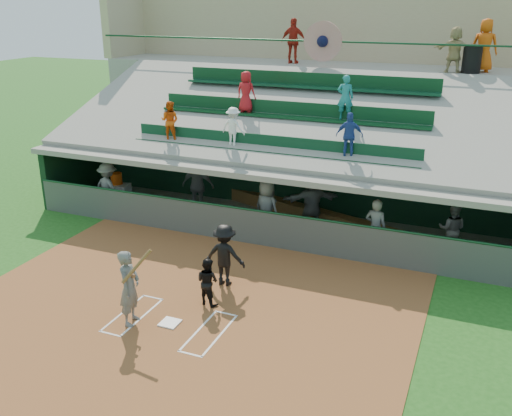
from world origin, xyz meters
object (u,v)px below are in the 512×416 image
at_px(white_table, 118,194).
at_px(water_cooler, 116,179).
at_px(trash_bin, 472,59).
at_px(batter_at_plate, 130,287).
at_px(catcher, 208,281).
at_px(home_plate, 170,323).

xyz_separation_m(white_table, water_cooler, (-0.07, 0.05, 0.56)).
distance_m(water_cooler, trash_bin, 13.57).
bearing_deg(white_table, water_cooler, 132.33).
bearing_deg(batter_at_plate, catcher, 49.84).
bearing_deg(white_table, home_plate, -58.93).
relative_size(white_table, trash_bin, 0.81).
relative_size(white_table, water_cooler, 1.96).
xyz_separation_m(home_plate, trash_bin, (5.41, 12.52, 5.06)).
bearing_deg(trash_bin, batter_at_plate, -115.99).
relative_size(batter_at_plate, trash_bin, 1.98).
relative_size(catcher, water_cooler, 2.97).
distance_m(batter_at_plate, white_table, 8.56).
bearing_deg(water_cooler, home_plate, -47.33).
distance_m(white_table, water_cooler, 0.56).
height_order(catcher, white_table, catcher).
height_order(white_table, trash_bin, trash_bin).
xyz_separation_m(catcher, trash_bin, (5.01, 11.34, 4.46)).
height_order(white_table, water_cooler, water_cooler).
distance_m(catcher, white_table, 8.33).
bearing_deg(batter_at_plate, white_table, 127.11).
xyz_separation_m(batter_at_plate, water_cooler, (-5.22, 6.86, 0.01)).
xyz_separation_m(home_plate, catcher, (0.40, 1.18, 0.60)).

